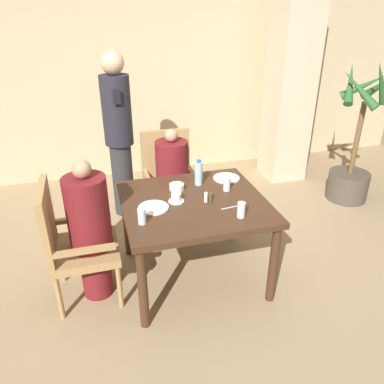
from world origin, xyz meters
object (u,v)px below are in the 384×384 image
diner_in_left_chair (90,230)px  water_bottle (199,173)px  chair_far_side (169,178)px  teacup_with_saucer (176,198)px  glass_tall_near (142,216)px  plate_main_left (153,208)px  glass_tall_mid (241,210)px  potted_palm (352,162)px  glass_tall_far (227,184)px  plate_main_right (226,178)px  chair_left_side (71,241)px  bowl_small (177,187)px  standing_host (119,133)px  diner_in_far_chair (172,181)px

diner_in_left_chair → water_bottle: diner_in_left_chair is taller
chair_far_side → teacup_with_saucer: bearing=-98.7°
chair_far_side → glass_tall_near: bearing=-111.2°
plate_main_left → glass_tall_mid: 0.67m
teacup_with_saucer → glass_tall_near: size_ratio=1.07×
potted_palm → glass_tall_far: potted_palm is taller
teacup_with_saucer → potted_palm: bearing=20.5°
plate_main_right → glass_tall_near: (-0.85, -0.55, 0.05)m
diner_in_left_chair → potted_palm: (3.03, 0.90, -0.13)m
diner_in_left_chair → plate_main_right: diner_in_left_chair is taller
potted_palm → glass_tall_far: (-1.89, -0.80, 0.32)m
diner_in_left_chair → glass_tall_far: (1.14, 0.10, 0.20)m
potted_palm → teacup_with_saucer: potted_palm is taller
potted_palm → chair_left_side: bearing=-164.2°
glass_tall_far → plate_main_right: bearing=69.8°
bowl_small → glass_tall_near: (-0.37, -0.47, 0.03)m
chair_left_side → standing_host: (0.53, 1.29, 0.41)m
diner_in_far_chair → chair_far_side: bearing=90.0°
standing_host → potted_palm: size_ratio=1.06×
potted_palm → water_bottle: 2.21m
diner_in_left_chair → chair_far_side: size_ratio=1.18×
diner_in_left_chair → diner_in_far_chair: diner_in_left_chair is taller
standing_host → plate_main_right: 1.30m
diner_in_left_chair → bowl_small: diner_in_left_chair is taller
bowl_small → glass_tall_mid: size_ratio=1.07×
plate_main_left → glass_tall_mid: size_ratio=2.01×
chair_left_side → standing_host: bearing=67.9°
glass_tall_far → standing_host: bearing=122.5°
plate_main_right → glass_tall_far: (-0.08, -0.22, 0.05)m
bowl_small → glass_tall_near: glass_tall_near is taller
chair_left_side → plate_main_right: (1.37, 0.32, 0.21)m
diner_in_left_chair → teacup_with_saucer: diner_in_left_chair is taller
diner_in_left_chair → chair_far_side: 1.24m
diner_in_far_chair → teacup_with_saucer: diner_in_far_chair is taller
water_bottle → glass_tall_mid: (0.14, -0.62, -0.05)m
diner_in_far_chair → plate_main_right: 0.63m
chair_left_side → potted_palm: size_ratio=0.61×
chair_left_side → chair_far_side: size_ratio=1.00×
teacup_with_saucer → glass_tall_far: bearing=9.8°
plate_main_left → glass_tall_near: size_ratio=2.01×
water_bottle → glass_tall_far: water_bottle is taller
chair_far_side → plate_main_left: (-0.33, -0.97, 0.21)m
plate_main_left → glass_tall_near: 0.23m
glass_tall_near → bowl_small: bearing=51.7°
glass_tall_far → diner_in_left_chair: bearing=-175.0°
standing_host → plate_main_left: size_ratio=7.40×
diner_in_far_chair → glass_tall_near: bearing=-114.0°
chair_far_side → bowl_small: (-0.08, -0.70, 0.23)m
glass_tall_mid → teacup_with_saucer: bearing=138.0°
water_bottle → chair_left_side: bearing=-165.9°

